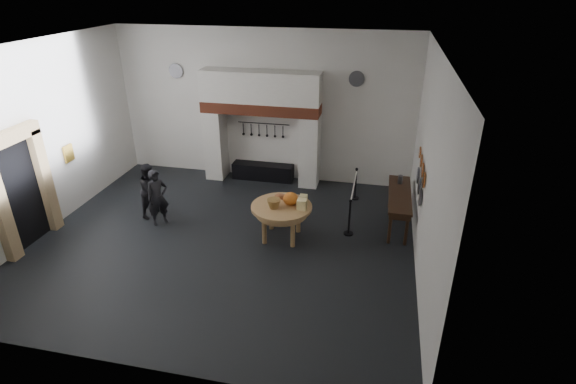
% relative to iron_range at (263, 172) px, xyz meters
% --- Properties ---
extents(floor, '(9.00, 8.00, 0.02)m').
position_rel_iron_range_xyz_m(floor, '(0.00, -3.72, -0.25)').
color(floor, black).
rests_on(floor, ground).
extents(ceiling, '(9.00, 8.00, 0.02)m').
position_rel_iron_range_xyz_m(ceiling, '(0.00, -3.72, 4.25)').
color(ceiling, silver).
rests_on(ceiling, wall_back).
extents(wall_back, '(9.00, 0.02, 4.50)m').
position_rel_iron_range_xyz_m(wall_back, '(0.00, 0.28, 2.00)').
color(wall_back, silver).
rests_on(wall_back, floor).
extents(wall_front, '(9.00, 0.02, 4.50)m').
position_rel_iron_range_xyz_m(wall_front, '(0.00, -7.72, 2.00)').
color(wall_front, silver).
rests_on(wall_front, floor).
extents(wall_left, '(0.02, 8.00, 4.50)m').
position_rel_iron_range_xyz_m(wall_left, '(-4.50, -3.72, 2.00)').
color(wall_left, silver).
rests_on(wall_left, floor).
extents(wall_right, '(0.02, 8.00, 4.50)m').
position_rel_iron_range_xyz_m(wall_right, '(4.50, -3.72, 2.00)').
color(wall_right, silver).
rests_on(wall_right, floor).
extents(chimney_pier_left, '(0.55, 0.70, 2.15)m').
position_rel_iron_range_xyz_m(chimney_pier_left, '(-1.48, -0.07, 0.82)').
color(chimney_pier_left, silver).
rests_on(chimney_pier_left, floor).
extents(chimney_pier_right, '(0.55, 0.70, 2.15)m').
position_rel_iron_range_xyz_m(chimney_pier_right, '(1.48, -0.07, 0.82)').
color(chimney_pier_right, silver).
rests_on(chimney_pier_right, floor).
extents(hearth_brick_band, '(3.50, 0.72, 0.32)m').
position_rel_iron_range_xyz_m(hearth_brick_band, '(0.00, -0.07, 2.06)').
color(hearth_brick_band, '#9E442B').
rests_on(hearth_brick_band, chimney_pier_left).
extents(chimney_hood, '(3.50, 0.70, 0.90)m').
position_rel_iron_range_xyz_m(chimney_hood, '(0.00, -0.07, 2.67)').
color(chimney_hood, silver).
rests_on(chimney_hood, hearth_brick_band).
extents(iron_range, '(1.90, 0.45, 0.50)m').
position_rel_iron_range_xyz_m(iron_range, '(0.00, 0.00, 0.00)').
color(iron_range, black).
rests_on(iron_range, floor).
extents(utensil_rail, '(1.60, 0.02, 0.02)m').
position_rel_iron_range_xyz_m(utensil_rail, '(0.00, 0.20, 1.50)').
color(utensil_rail, black).
rests_on(utensil_rail, wall_back).
extents(door_recess, '(0.04, 1.10, 2.50)m').
position_rel_iron_range_xyz_m(door_recess, '(-4.47, -4.72, 1.00)').
color(door_recess, black).
rests_on(door_recess, floor).
extents(door_jamb_near, '(0.22, 0.30, 2.60)m').
position_rel_iron_range_xyz_m(door_jamb_near, '(-4.38, -5.42, 1.05)').
color(door_jamb_near, tan).
rests_on(door_jamb_near, floor).
extents(door_jamb_far, '(0.22, 0.30, 2.60)m').
position_rel_iron_range_xyz_m(door_jamb_far, '(-4.38, -4.02, 1.05)').
color(door_jamb_far, tan).
rests_on(door_jamb_far, floor).
extents(door_lintel, '(0.22, 1.70, 0.30)m').
position_rel_iron_range_xyz_m(door_lintel, '(-4.38, -4.72, 2.40)').
color(door_lintel, tan).
rests_on(door_lintel, door_jamb_near).
extents(wall_plaque, '(0.05, 0.34, 0.44)m').
position_rel_iron_range_xyz_m(wall_plaque, '(-4.45, -2.92, 1.35)').
color(wall_plaque, gold).
rests_on(wall_plaque, wall_left).
extents(work_table, '(1.51, 1.51, 0.07)m').
position_rel_iron_range_xyz_m(work_table, '(1.34, -3.27, 0.59)').
color(work_table, tan).
rests_on(work_table, floor).
extents(pumpkin, '(0.36, 0.36, 0.31)m').
position_rel_iron_range_xyz_m(pumpkin, '(1.54, -3.17, 0.78)').
color(pumpkin, orange).
rests_on(pumpkin, work_table).
extents(cheese_block_big, '(0.22, 0.22, 0.24)m').
position_rel_iron_range_xyz_m(cheese_block_big, '(1.84, -3.32, 0.74)').
color(cheese_block_big, '#F5DF92').
rests_on(cheese_block_big, work_table).
extents(cheese_block_small, '(0.18, 0.18, 0.20)m').
position_rel_iron_range_xyz_m(cheese_block_small, '(1.82, -3.02, 0.72)').
color(cheese_block_small, '#D9C882').
rests_on(cheese_block_small, work_table).
extents(wicker_basket, '(0.33, 0.33, 0.22)m').
position_rel_iron_range_xyz_m(wicker_basket, '(1.19, -3.42, 0.73)').
color(wicker_basket, olive).
rests_on(wicker_basket, work_table).
extents(bread_loaf, '(0.31, 0.18, 0.13)m').
position_rel_iron_range_xyz_m(bread_loaf, '(1.24, -2.92, 0.69)').
color(bread_loaf, '#A25B39').
rests_on(bread_loaf, work_table).
extents(visitor_near, '(0.64, 0.63, 1.49)m').
position_rel_iron_range_xyz_m(visitor_near, '(-1.87, -3.26, 0.49)').
color(visitor_near, black).
rests_on(visitor_near, floor).
extents(visitor_far, '(0.66, 0.79, 1.46)m').
position_rel_iron_range_xyz_m(visitor_far, '(-2.27, -2.86, 0.48)').
color(visitor_far, black).
rests_on(visitor_far, floor).
extents(side_table, '(0.55, 2.20, 0.06)m').
position_rel_iron_range_xyz_m(side_table, '(4.10, -2.05, 0.62)').
color(side_table, '#352313').
rests_on(side_table, floor).
extents(pewter_jug, '(0.12, 0.12, 0.22)m').
position_rel_iron_range_xyz_m(pewter_jug, '(4.10, -1.45, 0.76)').
color(pewter_jug, '#4C4C51').
rests_on(pewter_jug, side_table).
extents(copper_pan_a, '(0.03, 0.34, 0.34)m').
position_rel_iron_range_xyz_m(copper_pan_a, '(4.46, -3.52, 1.70)').
color(copper_pan_a, '#C6662D').
rests_on(copper_pan_a, wall_right).
extents(copper_pan_b, '(0.03, 0.32, 0.32)m').
position_rel_iron_range_xyz_m(copper_pan_b, '(4.46, -2.97, 1.70)').
color(copper_pan_b, '#C6662D').
rests_on(copper_pan_b, wall_right).
extents(copper_pan_c, '(0.03, 0.30, 0.30)m').
position_rel_iron_range_xyz_m(copper_pan_c, '(4.46, -2.42, 1.70)').
color(copper_pan_c, '#C6662D').
rests_on(copper_pan_c, wall_right).
extents(copper_pan_d, '(0.03, 0.28, 0.28)m').
position_rel_iron_range_xyz_m(copper_pan_d, '(4.46, -1.87, 1.70)').
color(copper_pan_d, '#C6662D').
rests_on(copper_pan_d, wall_right).
extents(pewter_plate_left, '(0.03, 0.40, 0.40)m').
position_rel_iron_range_xyz_m(pewter_plate_left, '(4.46, -3.32, 1.20)').
color(pewter_plate_left, '#4C4C51').
rests_on(pewter_plate_left, wall_right).
extents(pewter_plate_mid, '(0.03, 0.40, 0.40)m').
position_rel_iron_range_xyz_m(pewter_plate_mid, '(4.46, -2.72, 1.20)').
color(pewter_plate_mid, '#4C4C51').
rests_on(pewter_plate_mid, wall_right).
extents(pewter_plate_right, '(0.03, 0.40, 0.40)m').
position_rel_iron_range_xyz_m(pewter_plate_right, '(4.46, -2.12, 1.20)').
color(pewter_plate_right, '#4C4C51').
rests_on(pewter_plate_right, wall_right).
extents(pewter_plate_back_left, '(0.44, 0.03, 0.44)m').
position_rel_iron_range_xyz_m(pewter_plate_back_left, '(-2.70, 0.24, 2.95)').
color(pewter_plate_back_left, '#4C4C51').
rests_on(pewter_plate_back_left, wall_back).
extents(pewter_plate_back_right, '(0.44, 0.03, 0.44)m').
position_rel_iron_range_xyz_m(pewter_plate_back_right, '(2.70, 0.24, 2.95)').
color(pewter_plate_back_right, '#4C4C51').
rests_on(pewter_plate_back_right, wall_back).
extents(barrier_post_near, '(0.05, 0.05, 0.90)m').
position_rel_iron_range_xyz_m(barrier_post_near, '(2.93, -2.78, 0.20)').
color(barrier_post_near, black).
rests_on(barrier_post_near, floor).
extents(barrier_post_far, '(0.05, 0.05, 0.90)m').
position_rel_iron_range_xyz_m(barrier_post_far, '(2.93, -0.78, 0.20)').
color(barrier_post_far, black).
rests_on(barrier_post_far, floor).
extents(barrier_rope, '(0.04, 2.00, 0.04)m').
position_rel_iron_range_xyz_m(barrier_rope, '(2.93, -1.78, 0.60)').
color(barrier_rope, silver).
rests_on(barrier_rope, barrier_post_near).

